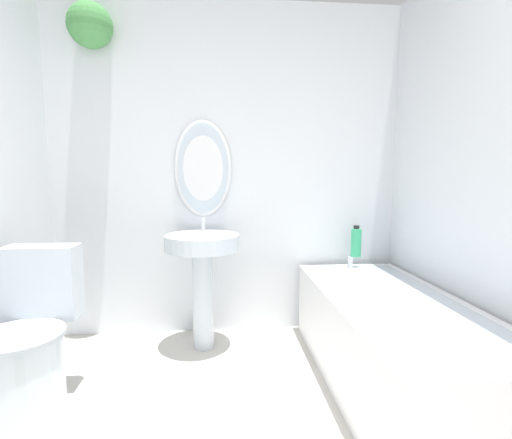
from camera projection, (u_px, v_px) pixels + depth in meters
name	position (u px, v px, depth m)	size (l,w,h in m)	color
wall_back	(220.00, 164.00, 2.72)	(2.64, 0.29, 2.40)	silver
toilet	(28.00, 349.00, 1.81)	(0.40, 0.55, 0.80)	silver
pedestal_sink	(203.00, 262.00, 2.47)	(0.49, 0.49, 0.88)	silver
bathtub	(393.00, 341.00, 2.04)	(0.71, 1.63, 0.58)	silver
shampoo_bottle	(356.00, 242.00, 2.71)	(0.08, 0.08, 0.23)	#38B275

